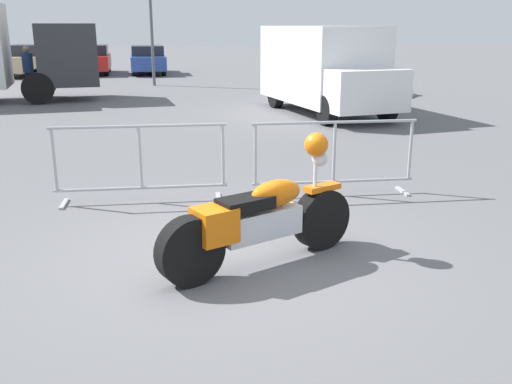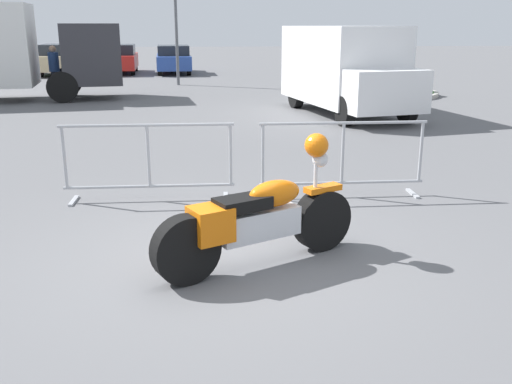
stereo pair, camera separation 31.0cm
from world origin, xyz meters
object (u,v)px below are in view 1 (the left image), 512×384
(crowd_barrier_far, at_px, (334,157))
(parked_car_blue, at_px, (148,60))
(motorcycle, at_px, (261,219))
(parked_car_red, at_px, (92,59))
(delivery_van, at_px, (325,67))
(crowd_barrier_near, at_px, (140,162))
(parked_car_tan, at_px, (32,60))
(pedestrian, at_px, (28,70))

(crowd_barrier_far, bearing_deg, parked_car_blue, 100.11)
(motorcycle, relative_size, parked_car_red, 0.49)
(parked_car_blue, bearing_deg, delivery_van, -163.00)
(delivery_van, bearing_deg, motorcycle, -29.89)
(parked_car_red, distance_m, parked_car_blue, 2.72)
(crowd_barrier_far, bearing_deg, crowd_barrier_near, 180.00)
(crowd_barrier_near, xyz_separation_m, parked_car_red, (-3.88, 21.81, 0.16))
(motorcycle, xyz_separation_m, crowd_barrier_far, (1.34, 2.31, 0.07))
(crowd_barrier_near, bearing_deg, parked_car_red, 100.09)
(delivery_van, relative_size, parked_car_red, 1.24)
(delivery_van, distance_m, parked_car_tan, 17.40)
(crowd_barrier_far, xyz_separation_m, parked_car_blue, (-3.85, 21.59, 0.14))
(parked_car_red, bearing_deg, pedestrian, 171.89)
(parked_car_red, height_order, parked_car_blue, parked_car_red)
(crowd_barrier_near, xyz_separation_m, delivery_van, (4.40, 7.76, 0.69))
(delivery_van, xyz_separation_m, parked_car_blue, (-5.57, 13.83, -0.55))
(motorcycle, relative_size, parked_car_blue, 0.50)
(motorcycle, height_order, parked_car_tan, parked_car_tan)
(motorcycle, height_order, crowd_barrier_near, motorcycle)
(crowd_barrier_near, height_order, pedestrian, pedestrian)
(parked_car_tan, bearing_deg, motorcycle, -166.31)
(parked_car_tan, bearing_deg, delivery_van, -145.73)
(delivery_van, bearing_deg, parked_car_blue, -171.08)
(motorcycle, height_order, delivery_van, delivery_van)
(pedestrian, bearing_deg, parked_car_tan, 2.98)
(crowd_barrier_far, xyz_separation_m, parked_car_tan, (-9.27, 21.24, 0.18))
(parked_car_blue, bearing_deg, crowd_barrier_far, -174.81)
(parked_car_blue, bearing_deg, parked_car_tan, 88.75)
(parked_car_tan, height_order, parked_car_blue, parked_car_tan)
(parked_car_tan, xyz_separation_m, pedestrian, (2.17, -9.20, 0.19))
(parked_car_tan, distance_m, parked_car_blue, 5.44)
(crowd_barrier_near, bearing_deg, parked_car_blue, 93.10)
(parked_car_red, bearing_deg, parked_car_blue, -99.65)
(parked_car_tan, bearing_deg, pedestrian, -171.65)
(crowd_barrier_near, bearing_deg, motorcycle, -59.90)
(delivery_van, relative_size, parked_car_tan, 1.21)
(crowd_barrier_far, height_order, pedestrian, pedestrian)
(crowd_barrier_near, xyz_separation_m, pedestrian, (-4.42, 12.04, 0.36))
(crowd_barrier_near, distance_m, parked_car_red, 22.15)
(motorcycle, relative_size, parked_car_tan, 0.48)
(crowd_barrier_far, height_order, parked_car_blue, parked_car_blue)
(parked_car_red, distance_m, pedestrian, 9.79)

